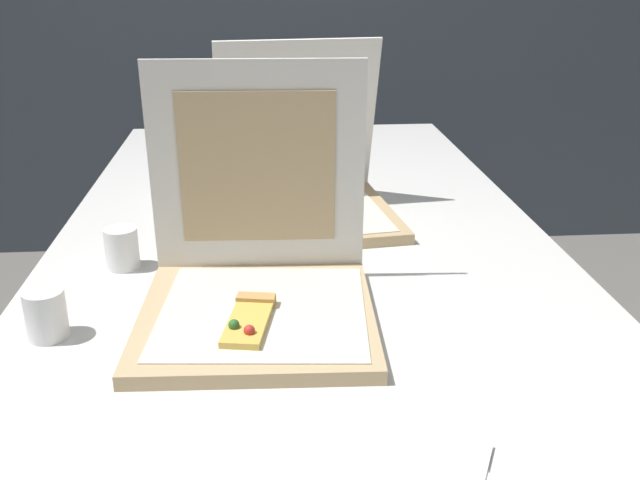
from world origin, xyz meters
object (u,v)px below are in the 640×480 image
Objects in this scene: cup_white_near_left at (46,314)px; napkin_pile at (424,476)px; table at (304,261)px; cup_white_near_center at (122,248)px; cup_white_far at (186,183)px; pizza_box_middle at (305,192)px; pizza_box_front at (257,282)px.

cup_white_near_left is 0.37× the size of napkin_pile.
cup_white_near_left reaches higher than table.
cup_white_near_center reaches higher than napkin_pile.
cup_white_near_center is at bearing -101.02° from cup_white_far.
pizza_box_middle reaches higher than cup_white_near_left.
cup_white_near_center and cup_white_far have the same top height.
cup_white_near_center is 0.37× the size of napkin_pile.
napkin_pile is at bearing -63.87° from pizza_box_front.
cup_white_near_left is 0.26m from cup_white_near_center.
cup_white_near_left is 1.00× the size of cup_white_far.
cup_white_near_left and cup_white_near_center have the same top height.
pizza_box_middle is 1.98× the size of napkin_pile.
napkin_pile is (0.07, -0.84, -0.05)m from pizza_box_middle.
cup_white_near_center is (-0.34, -0.25, -0.02)m from pizza_box_middle.
table is 0.71m from napkin_pile.
cup_white_near_left is (-0.41, -0.50, -0.02)m from pizza_box_middle.
pizza_box_middle is at bearing -28.68° from cup_white_far.
cup_white_far is at bearing 108.97° from napkin_pile.
cup_white_near_center is 0.40m from cup_white_far.
table is 27.45× the size of cup_white_near_center.
pizza_box_middle is at bearing 35.86° from cup_white_near_center.
napkin_pile is at bearing -82.97° from table.
napkin_pile is (0.09, -0.70, 0.05)m from table.
pizza_box_front reaches higher than cup_white_near_left.
pizza_box_front is 0.61m from cup_white_far.
table is 0.17m from pizza_box_middle.
cup_white_far is at bearing 144.42° from pizza_box_middle.
pizza_box_middle is 0.42m from cup_white_near_center.
napkin_pile is at bearing -35.82° from cup_white_near_left.
pizza_box_middle is at bearing 84.99° from table.
table is at bearing -101.91° from pizza_box_middle.
cup_white_near_center is (0.07, 0.25, 0.00)m from cup_white_near_left.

